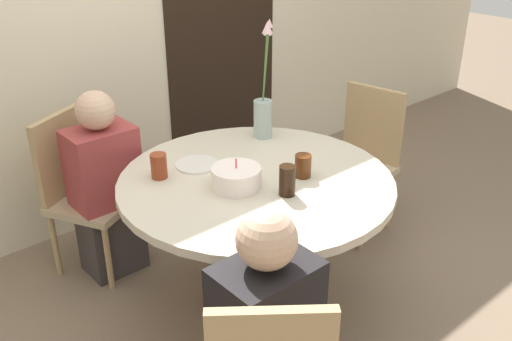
{
  "coord_description": "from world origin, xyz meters",
  "views": [
    {
      "loc": [
        -1.55,
        -1.78,
        1.92
      ],
      "look_at": [
        0.0,
        0.0,
        0.76
      ],
      "focal_mm": 40.0,
      "sensor_mm": 36.0,
      "label": 1
    }
  ],
  "objects_px": {
    "chair_right_flank": "(363,154)",
    "flower_vase": "(264,105)",
    "birthday_cake": "(236,178)",
    "drink_glass_0": "(159,166)",
    "drink_glass_2": "(303,166)",
    "drink_glass_1": "(288,180)",
    "person_boy": "(106,191)",
    "chair_left_flank": "(81,186)",
    "side_plate": "(197,164)"
  },
  "relations": [
    {
      "from": "birthday_cake",
      "to": "person_boy",
      "type": "bearing_deg",
      "value": 109.76
    },
    {
      "from": "flower_vase",
      "to": "drink_glass_2",
      "type": "height_order",
      "value": "flower_vase"
    },
    {
      "from": "chair_right_flank",
      "to": "drink_glass_2",
      "type": "relative_size",
      "value": 8.16
    },
    {
      "from": "birthday_cake",
      "to": "chair_left_flank",
      "type": "bearing_deg",
      "value": 111.09
    },
    {
      "from": "chair_right_flank",
      "to": "person_boy",
      "type": "distance_m",
      "value": 1.52
    },
    {
      "from": "flower_vase",
      "to": "side_plate",
      "type": "relative_size",
      "value": 2.99
    },
    {
      "from": "side_plate",
      "to": "drink_glass_0",
      "type": "relative_size",
      "value": 1.79
    },
    {
      "from": "drink_glass_2",
      "to": "person_boy",
      "type": "xyz_separation_m",
      "value": [
        -0.58,
        0.89,
        -0.29
      ]
    },
    {
      "from": "flower_vase",
      "to": "person_boy",
      "type": "xyz_separation_m",
      "value": [
        -0.76,
        0.4,
        -0.41
      ]
    },
    {
      "from": "flower_vase",
      "to": "side_plate",
      "type": "xyz_separation_m",
      "value": [
        -0.49,
        -0.06,
        -0.17
      ]
    },
    {
      "from": "side_plate",
      "to": "drink_glass_0",
      "type": "height_order",
      "value": "drink_glass_0"
    },
    {
      "from": "chair_right_flank",
      "to": "birthday_cake",
      "type": "relative_size",
      "value": 3.93
    },
    {
      "from": "person_boy",
      "to": "drink_glass_0",
      "type": "bearing_deg",
      "value": -81.59
    },
    {
      "from": "drink_glass_1",
      "to": "drink_glass_2",
      "type": "height_order",
      "value": "drink_glass_1"
    },
    {
      "from": "drink_glass_0",
      "to": "chair_right_flank",
      "type": "bearing_deg",
      "value": -5.63
    },
    {
      "from": "chair_right_flank",
      "to": "side_plate",
      "type": "bearing_deg",
      "value": -105.85
    },
    {
      "from": "flower_vase",
      "to": "side_plate",
      "type": "height_order",
      "value": "flower_vase"
    },
    {
      "from": "drink_glass_1",
      "to": "drink_glass_2",
      "type": "xyz_separation_m",
      "value": [
        0.18,
        0.08,
        -0.01
      ]
    },
    {
      "from": "flower_vase",
      "to": "person_boy",
      "type": "bearing_deg",
      "value": 152.15
    },
    {
      "from": "flower_vase",
      "to": "drink_glass_0",
      "type": "bearing_deg",
      "value": -175.55
    },
    {
      "from": "birthday_cake",
      "to": "drink_glass_1",
      "type": "relative_size",
      "value": 1.63
    },
    {
      "from": "flower_vase",
      "to": "drink_glass_1",
      "type": "xyz_separation_m",
      "value": [
        -0.36,
        -0.56,
        -0.11
      ]
    },
    {
      "from": "chair_right_flank",
      "to": "side_plate",
      "type": "height_order",
      "value": "chair_right_flank"
    },
    {
      "from": "chair_right_flank",
      "to": "flower_vase",
      "type": "bearing_deg",
      "value": -115.71
    },
    {
      "from": "birthday_cake",
      "to": "chair_right_flank",
      "type": "bearing_deg",
      "value": 9.02
    },
    {
      "from": "drink_glass_0",
      "to": "drink_glass_1",
      "type": "bearing_deg",
      "value": -56.6
    },
    {
      "from": "chair_right_flank",
      "to": "chair_left_flank",
      "type": "bearing_deg",
      "value": -125.84
    },
    {
      "from": "flower_vase",
      "to": "side_plate",
      "type": "bearing_deg",
      "value": -172.8
    },
    {
      "from": "side_plate",
      "to": "person_boy",
      "type": "relative_size",
      "value": 0.2
    },
    {
      "from": "chair_left_flank",
      "to": "drink_glass_0",
      "type": "distance_m",
      "value": 0.68
    },
    {
      "from": "drink_glass_0",
      "to": "person_boy",
      "type": "relative_size",
      "value": 0.11
    },
    {
      "from": "drink_glass_1",
      "to": "flower_vase",
      "type": "bearing_deg",
      "value": 57.44
    },
    {
      "from": "drink_glass_0",
      "to": "drink_glass_2",
      "type": "distance_m",
      "value": 0.67
    },
    {
      "from": "chair_left_flank",
      "to": "drink_glass_2",
      "type": "distance_m",
      "value": 1.25
    },
    {
      "from": "chair_right_flank",
      "to": "flower_vase",
      "type": "distance_m",
      "value": 0.78
    },
    {
      "from": "chair_left_flank",
      "to": "drink_glass_0",
      "type": "xyz_separation_m",
      "value": [
        0.14,
        -0.6,
        0.29
      ]
    },
    {
      "from": "chair_left_flank",
      "to": "drink_glass_0",
      "type": "relative_size",
      "value": 7.48
    },
    {
      "from": "drink_glass_0",
      "to": "flower_vase",
      "type": "bearing_deg",
      "value": 4.45
    },
    {
      "from": "birthday_cake",
      "to": "drink_glass_0",
      "type": "bearing_deg",
      "value": 123.81
    },
    {
      "from": "drink_glass_1",
      "to": "birthday_cake",
      "type": "bearing_deg",
      "value": 122.76
    },
    {
      "from": "birthday_cake",
      "to": "drink_glass_2",
      "type": "bearing_deg",
      "value": -21.25
    },
    {
      "from": "drink_glass_2",
      "to": "side_plate",
      "type": "bearing_deg",
      "value": 125.8
    },
    {
      "from": "chair_right_flank",
      "to": "drink_glass_0",
      "type": "xyz_separation_m",
      "value": [
        -1.34,
        0.13,
        0.29
      ]
    },
    {
      "from": "drink_glass_1",
      "to": "person_boy",
      "type": "distance_m",
      "value": 1.09
    },
    {
      "from": "drink_glass_2",
      "to": "chair_left_flank",
      "type": "bearing_deg",
      "value": 122.46
    },
    {
      "from": "birthday_cake",
      "to": "drink_glass_2",
      "type": "distance_m",
      "value": 0.32
    },
    {
      "from": "birthday_cake",
      "to": "drink_glass_0",
      "type": "height_order",
      "value": "birthday_cake"
    },
    {
      "from": "side_plate",
      "to": "drink_glass_1",
      "type": "xyz_separation_m",
      "value": [
        0.13,
        -0.5,
        0.06
      ]
    },
    {
      "from": "side_plate",
      "to": "drink_glass_2",
      "type": "xyz_separation_m",
      "value": [
        0.3,
        -0.42,
        0.05
      ]
    },
    {
      "from": "flower_vase",
      "to": "birthday_cake",
      "type": "bearing_deg",
      "value": -143.11
    }
  ]
}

